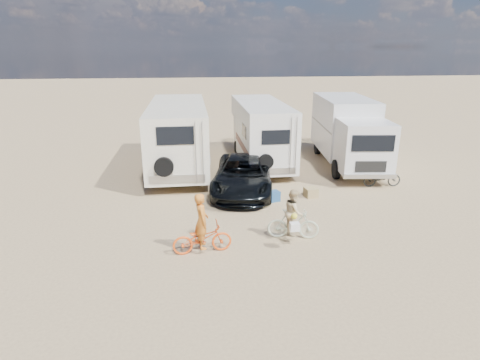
{
  "coord_description": "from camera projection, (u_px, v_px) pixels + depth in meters",
  "views": [
    {
      "loc": [
        -3.82,
        -12.52,
        5.85
      ],
      "look_at": [
        -2.26,
        1.0,
        1.3
      ],
      "focal_mm": 29.89,
      "sensor_mm": 36.0,
      "label": 1
    }
  ],
  "objects": [
    {
      "name": "box_truck",
      "position": [
        348.0,
        133.0,
        20.3
      ],
      "size": [
        3.17,
        7.69,
        3.34
      ],
      "primitive_type": null,
      "rotation": [
        0.0,
        0.0,
        -0.1
      ],
      "color": "silver",
      "rests_on": "ground"
    },
    {
      "name": "rv_main",
      "position": [
        261.0,
        134.0,
        20.56
      ],
      "size": [
        2.34,
        7.08,
        3.18
      ],
      "primitive_type": null,
      "rotation": [
        0.0,
        0.0,
        0.01
      ],
      "color": "white",
      "rests_on": "ground"
    },
    {
      "name": "crate",
      "position": [
        311.0,
        192.0,
        16.32
      ],
      "size": [
        0.55,
        0.55,
        0.38
      ],
      "primitive_type": "cube",
      "rotation": [
        0.0,
        0.0,
        0.17
      ],
      "color": "#968051",
      "rests_on": "ground"
    },
    {
      "name": "ground",
      "position": [
        307.0,
        222.0,
        14.07
      ],
      "size": [
        140.0,
        140.0,
        0.0
      ],
      "primitive_type": "plane",
      "color": "tan",
      "rests_on": "ground"
    },
    {
      "name": "rider_man",
      "position": [
        202.0,
        226.0,
        11.7
      ],
      "size": [
        0.48,
        0.66,
        1.7
      ],
      "primitive_type": "imported",
      "rotation": [
        0.0,
        0.0,
        1.69
      ],
      "color": "orange",
      "rests_on": "ground"
    },
    {
      "name": "rv_left",
      "position": [
        178.0,
        137.0,
        19.75
      ],
      "size": [
        2.75,
        8.22,
        3.23
      ],
      "primitive_type": null,
      "rotation": [
        0.0,
        0.0,
        0.01
      ],
      "color": "white",
      "rests_on": "ground"
    },
    {
      "name": "rider_woman",
      "position": [
        294.0,
        217.0,
        12.62
      ],
      "size": [
        0.7,
        0.82,
        1.48
      ],
      "primitive_type": "imported",
      "rotation": [
        0.0,
        0.0,
        1.36
      ],
      "color": "tan",
      "rests_on": "ground"
    },
    {
      "name": "cooler",
      "position": [
        273.0,
        196.0,
        15.88
      ],
      "size": [
        0.61,
        0.52,
        0.41
      ],
      "primitive_type": "cube",
      "rotation": [
        0.0,
        0.0,
        0.33
      ],
      "color": "navy",
      "rests_on": "ground"
    },
    {
      "name": "bike_man",
      "position": [
        202.0,
        238.0,
        11.82
      ],
      "size": [
        1.82,
        0.82,
        0.93
      ],
      "primitive_type": "imported",
      "rotation": [
        0.0,
        0.0,
        1.69
      ],
      "color": "#E74F13",
      "rests_on": "ground"
    },
    {
      "name": "bike_woman",
      "position": [
        293.0,
        224.0,
        12.7
      ],
      "size": [
        1.7,
        0.79,
        0.99
      ],
      "primitive_type": "imported",
      "rotation": [
        0.0,
        0.0,
        1.36
      ],
      "color": "#B4BFA1",
      "rests_on": "ground"
    },
    {
      "name": "dark_suv",
      "position": [
        243.0,
        175.0,
        16.86
      ],
      "size": [
        3.3,
        5.56,
        1.45
      ],
      "primitive_type": "imported",
      "rotation": [
        0.0,
        0.0,
        -0.18
      ],
      "color": "black",
      "rests_on": "ground"
    },
    {
      "name": "bike_parked",
      "position": [
        382.0,
        177.0,
        17.47
      ],
      "size": [
        1.68,
        0.66,
        0.87
      ],
      "primitive_type": "imported",
      "rotation": [
        0.0,
        0.0,
        1.52
      ],
      "color": "#242725",
      "rests_on": "ground"
    }
  ]
}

